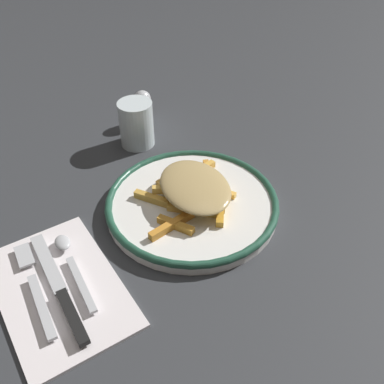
# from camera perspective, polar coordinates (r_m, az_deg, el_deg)

# --- Properties ---
(ground_plane) EXTENTS (2.60, 2.60, 0.00)m
(ground_plane) POSITION_cam_1_polar(r_m,az_deg,el_deg) (0.73, -0.00, -2.22)
(ground_plane) COLOR #323438
(plate) EXTENTS (0.28, 0.28, 0.02)m
(plate) POSITION_cam_1_polar(r_m,az_deg,el_deg) (0.72, -0.00, -1.51)
(plate) COLOR white
(plate) RESTS_ON ground_plane
(fries_heap) EXTENTS (0.19, 0.17, 0.04)m
(fries_heap) POSITION_cam_1_polar(r_m,az_deg,el_deg) (0.71, 0.12, 0.44)
(fries_heap) COLOR gold
(fries_heap) RESTS_ON plate
(napkin) EXTENTS (0.15, 0.24, 0.01)m
(napkin) POSITION_cam_1_polar(r_m,az_deg,el_deg) (0.64, -16.74, -11.70)
(napkin) COLOR white
(napkin) RESTS_ON ground_plane
(fork) EXTENTS (0.03, 0.18, 0.01)m
(fork) POSITION_cam_1_polar(r_m,az_deg,el_deg) (0.64, -19.50, -11.45)
(fork) COLOR silver
(fork) RESTS_ON napkin
(knife) EXTENTS (0.02, 0.21, 0.01)m
(knife) POSITION_cam_1_polar(r_m,az_deg,el_deg) (0.63, -16.34, -12.45)
(knife) COLOR black
(knife) RESTS_ON napkin
(spoon) EXTENTS (0.03, 0.15, 0.01)m
(spoon) POSITION_cam_1_polar(r_m,az_deg,el_deg) (0.66, -15.47, -8.16)
(spoon) COLOR silver
(spoon) RESTS_ON napkin
(water_glass) EXTENTS (0.07, 0.07, 0.09)m
(water_glass) POSITION_cam_1_polar(r_m,az_deg,el_deg) (0.87, -7.16, 8.69)
(water_glass) COLOR silver
(water_glass) RESTS_ON ground_plane
(salt_shaker) EXTENTS (0.04, 0.04, 0.07)m
(salt_shaker) POSITION_cam_1_polar(r_m,az_deg,el_deg) (0.94, -6.30, 10.73)
(salt_shaker) COLOR silver
(salt_shaker) RESTS_ON ground_plane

